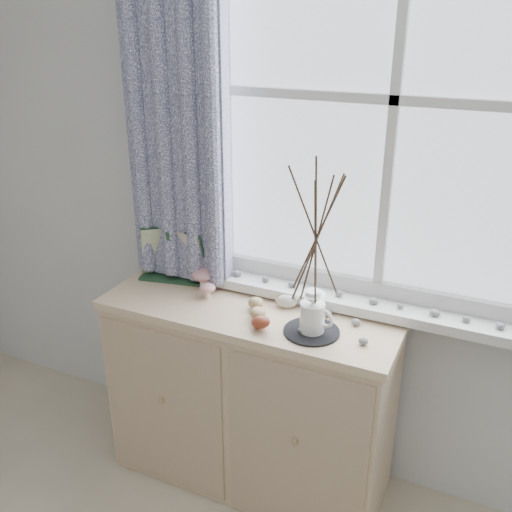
# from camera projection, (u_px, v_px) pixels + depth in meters

# --- Properties ---
(sideboard) EXTENTS (1.20, 0.45, 0.85)m
(sideboard) POSITION_uv_depth(u_px,v_px,m) (250.00, 396.00, 2.42)
(sideboard) COLOR beige
(sideboard) RESTS_ON ground
(botanical_book) EXTENTS (0.37, 0.20, 0.25)m
(botanical_book) POSITION_uv_depth(u_px,v_px,m) (170.00, 256.00, 2.42)
(botanical_book) COLOR #1E3F27
(botanical_book) RESTS_ON sideboard
(toadstool_cluster) EXTENTS (0.14, 0.15, 0.09)m
(toadstool_cluster) POSITION_uv_depth(u_px,v_px,m) (204.00, 278.00, 2.37)
(toadstool_cluster) COLOR white
(toadstool_cluster) RESTS_ON sideboard
(wooden_eggs) EXTENTS (0.14, 0.18, 0.08)m
(wooden_eggs) POSITION_uv_depth(u_px,v_px,m) (258.00, 313.00, 2.16)
(wooden_eggs) COLOR tan
(wooden_eggs) RESTS_ON sideboard
(songbird_figurine) EXTENTS (0.12, 0.08, 0.06)m
(songbird_figurine) POSITION_uv_depth(u_px,v_px,m) (287.00, 301.00, 2.25)
(songbird_figurine) COLOR beige
(songbird_figurine) RESTS_ON sideboard
(crocheted_doily) EXTENTS (0.21, 0.21, 0.01)m
(crocheted_doily) POSITION_uv_depth(u_px,v_px,m) (311.00, 331.00, 2.08)
(crocheted_doily) COLOR black
(crocheted_doily) RESTS_ON sideboard
(twig_pitcher) EXTENTS (0.32, 0.32, 0.69)m
(twig_pitcher) POSITION_uv_depth(u_px,v_px,m) (316.00, 232.00, 1.93)
(twig_pitcher) COLOR white
(twig_pitcher) RESTS_ON crocheted_doily
(sideboard_pebbles) EXTENTS (0.34, 0.23, 0.02)m
(sideboard_pebbles) POSITION_uv_depth(u_px,v_px,m) (329.00, 322.00, 2.13)
(sideboard_pebbles) COLOR gray
(sideboard_pebbles) RESTS_ON sideboard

